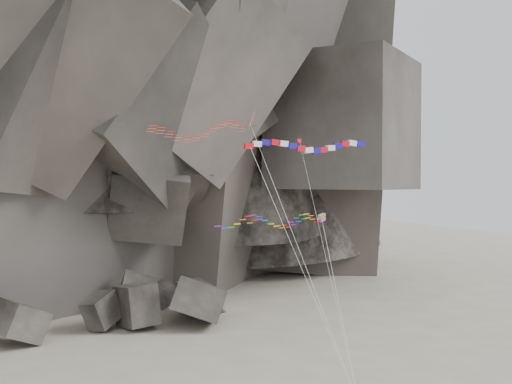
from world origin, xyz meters
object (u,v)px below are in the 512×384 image
parafoil_kite (268,221)px  banner_kite (307,147)px  pennant_kite (313,202)px  delta_kite (197,130)px

parafoil_kite → banner_kite: bearing=-23.9°
parafoil_kite → pennant_kite: pennant_kite is taller
banner_kite → pennant_kite: size_ratio=0.99×
delta_kite → banner_kite: delta_kite is taller
delta_kite → parafoil_kite: (5.28, -2.26, -7.37)m
banner_kite → delta_kite: bearing=179.1°
delta_kite → parafoil_kite: 9.35m
pennant_kite → delta_kite: bearing=156.1°
banner_kite → pennant_kite: 4.76m
parafoil_kite → pennant_kite: size_ratio=0.70×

